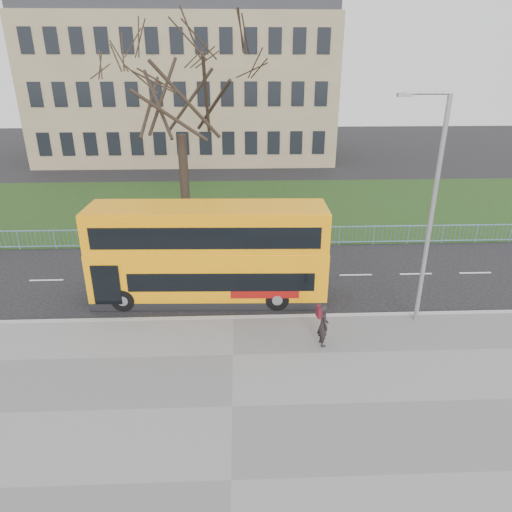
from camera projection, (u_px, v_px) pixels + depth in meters
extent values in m
plane|color=black|center=(233.00, 302.00, 19.89)|extent=(120.00, 120.00, 0.00)
cube|color=slate|center=(232.00, 408.00, 13.66)|extent=(80.00, 10.50, 0.12)
cube|color=#97979A|center=(233.00, 318.00, 18.44)|extent=(80.00, 0.20, 0.14)
cube|color=#1C3312|center=(235.00, 207.00, 33.05)|extent=(80.00, 15.40, 0.08)
cube|color=#877455|center=(188.00, 90.00, 49.22)|extent=(30.00, 15.00, 14.00)
cube|color=#FF9B0A|center=(210.00, 272.00, 19.73)|extent=(10.00, 2.66, 1.84)
cube|color=#FF9B0A|center=(209.00, 249.00, 19.31)|extent=(10.00, 2.66, 0.32)
cube|color=#FF9B0A|center=(208.00, 227.00, 18.93)|extent=(9.95, 2.62, 1.66)
cube|color=black|center=(221.00, 282.00, 18.61)|extent=(7.66, 0.27, 0.80)
cube|color=black|center=(205.00, 239.00, 17.88)|extent=(9.14, 0.32, 0.90)
cylinder|color=black|center=(123.00, 300.00, 19.02)|extent=(0.99, 0.29, 0.98)
cylinder|color=black|center=(277.00, 299.00, 19.08)|extent=(0.99, 0.29, 0.98)
imported|color=black|center=(323.00, 325.00, 16.35)|extent=(0.47, 0.64, 1.62)
cylinder|color=gray|center=(431.00, 218.00, 16.61)|extent=(0.17, 0.17, 8.57)
cylinder|color=gray|center=(428.00, 93.00, 14.94)|extent=(1.50, 0.16, 0.11)
cube|color=gray|center=(405.00, 95.00, 14.96)|extent=(0.49, 0.21, 0.13)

